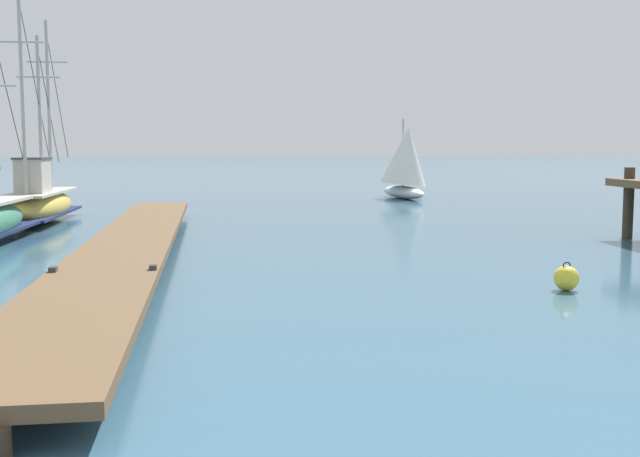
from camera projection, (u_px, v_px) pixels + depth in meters
The scene contains 4 objects.
floating_dock at pixel (131, 242), 17.26m from camera, with size 2.24×23.02×0.53m.
fishing_boat_2 at pixel (40, 201), 25.47m from camera, with size 1.55×7.75×7.21m.
mooring_buoy at pixel (566, 278), 13.44m from camera, with size 0.44×0.44×0.51m.
distant_sailboat at pixel (405, 162), 37.08m from camera, with size 2.81×4.56×3.80m.
Camera 1 is at (-3.45, -1.20, 2.48)m, focal length 43.73 mm.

